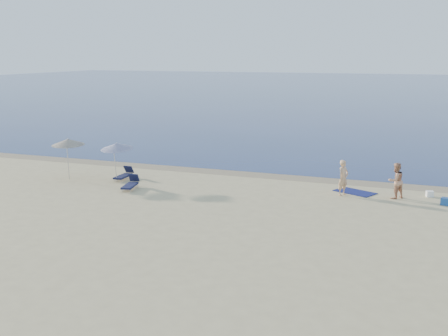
% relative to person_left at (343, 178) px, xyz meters
% --- Properties ---
extents(sea, '(240.00, 160.00, 0.01)m').
position_rel_person_left_xyz_m(sea, '(-2.14, 83.61, -0.87)').
color(sea, '#0B1A46').
rests_on(sea, ground).
extents(wet_sand_strip, '(240.00, 1.60, 0.00)m').
position_rel_person_left_xyz_m(wet_sand_strip, '(-2.14, 3.01, -0.87)').
color(wet_sand_strip, '#847254').
rests_on(wet_sand_strip, ground).
extents(person_left, '(0.67, 0.76, 1.75)m').
position_rel_person_left_xyz_m(person_left, '(0.00, 0.00, 0.00)').
color(person_left, tan).
rests_on(person_left, ground).
extents(person_right, '(1.06, 1.06, 1.74)m').
position_rel_person_left_xyz_m(person_right, '(2.45, 0.27, -0.01)').
color(person_right, tan).
rests_on(person_right, ground).
extents(beach_towel, '(2.24, 1.82, 0.03)m').
position_rel_person_left_xyz_m(beach_towel, '(0.49, 0.79, -0.86)').
color(beach_towel, '#0F144B').
rests_on(beach_towel, ground).
extents(white_bag, '(0.40, 0.37, 0.28)m').
position_rel_person_left_xyz_m(white_bag, '(4.02, 1.17, -0.73)').
color(white_bag, white).
rests_on(white_bag, ground).
extents(blue_cooler, '(0.54, 0.43, 0.34)m').
position_rel_person_left_xyz_m(blue_cooler, '(4.76, -0.17, -0.71)').
color(blue_cooler, '#1C4E9A').
rests_on(blue_cooler, ground).
extents(umbrella_near, '(1.77, 1.79, 2.25)m').
position_rel_person_left_xyz_m(umbrella_near, '(-11.88, -1.30, 1.08)').
color(umbrella_near, silver).
rests_on(umbrella_near, ground).
extents(umbrella_far, '(2.10, 2.11, 2.36)m').
position_rel_person_left_xyz_m(umbrella_far, '(-14.68, -1.70, 1.21)').
color(umbrella_far, silver).
rests_on(umbrella_far, ground).
extents(lounger_left, '(0.53, 1.53, 0.67)m').
position_rel_person_left_xyz_m(lounger_left, '(-11.86, -0.69, -0.63)').
color(lounger_left, '#141837').
rests_on(lounger_left, ground).
extents(lounger_right, '(0.81, 1.64, 0.69)m').
position_rel_person_left_xyz_m(lounger_right, '(-10.40, -2.52, -0.62)').
color(lounger_right, '#151A3C').
rests_on(lounger_right, ground).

